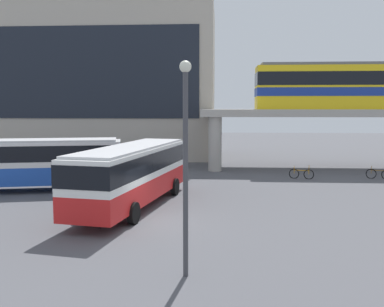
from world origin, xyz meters
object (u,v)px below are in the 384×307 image
(train, at_px, (373,86))
(bicycle_brown, at_px, (379,174))
(station_building, at_px, (96,84))
(bus_secondary, at_px, (31,159))
(bus_main, at_px, (133,170))
(bicycle_orange, at_px, (301,174))
(pedestrian_by_bike_rack, at_px, (151,171))

(train, distance_m, bicycle_brown, 8.64)
(station_building, xyz_separation_m, bus_secondary, (1.61, -20.06, -5.72))
(station_building, xyz_separation_m, bus_main, (8.81, -24.01, -5.72))
(bicycle_brown, height_order, bicycle_orange, same)
(station_building, distance_m, bicycle_orange, 25.11)
(bus_main, xyz_separation_m, bicycle_orange, (10.46, 9.70, -1.63))
(bicycle_orange, distance_m, pedestrian_by_bike_rack, 10.95)
(bus_main, bearing_deg, station_building, 110.16)
(bus_secondary, distance_m, bicycle_brown, 24.14)
(train, height_order, pedestrian_by_bike_rack, train)
(pedestrian_by_bike_rack, bearing_deg, train, 24.06)
(train, height_order, bus_main, train)
(station_building, height_order, bicycle_brown, station_building)
(bus_secondary, height_order, bicycle_orange, bus_secondary)
(bus_main, xyz_separation_m, bus_secondary, (-7.21, 3.95, 0.00))
(bus_secondary, bearing_deg, bicycle_orange, 18.02)
(station_building, xyz_separation_m, bicycle_brown, (24.92, -13.99, -7.35))
(station_building, bearing_deg, pedestrian_by_bike_rack, -62.51)
(bus_secondary, bearing_deg, pedestrian_by_bike_rack, 27.86)
(pedestrian_by_bike_rack, bearing_deg, bicycle_brown, 8.35)
(bicycle_brown, bearing_deg, station_building, 150.68)
(bus_secondary, xyz_separation_m, pedestrian_by_bike_rack, (6.93, 3.66, -1.22))
(station_building, height_order, pedestrian_by_bike_rack, station_building)
(bicycle_brown, relative_size, pedestrian_by_bike_rack, 1.05)
(train, relative_size, pedestrian_by_bike_rack, 11.79)
(bus_main, bearing_deg, bicycle_brown, 31.90)
(pedestrian_by_bike_rack, bearing_deg, station_building, 117.49)
(train, relative_size, bicycle_brown, 11.19)
(pedestrian_by_bike_rack, bearing_deg, bus_secondary, -152.14)
(bus_main, distance_m, pedestrian_by_bike_rack, 7.72)
(train, height_order, bicycle_orange, train)
(train, height_order, bus_secondary, train)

